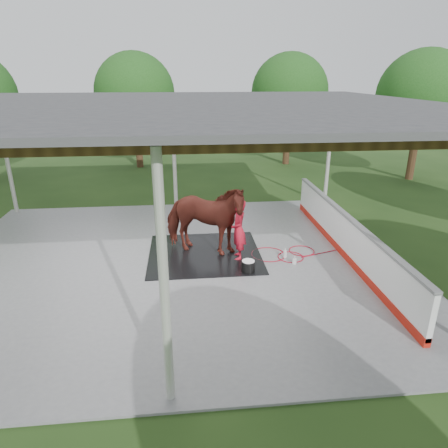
{
  "coord_description": "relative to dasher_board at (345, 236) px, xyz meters",
  "views": [
    {
      "loc": [
        0.32,
        -9.56,
        4.71
      ],
      "look_at": [
        1.32,
        0.12,
        1.04
      ],
      "focal_mm": 32.0,
      "sensor_mm": 36.0,
      "label": 1
    }
  ],
  "objects": [
    {
      "name": "concrete_slab",
      "position": [
        -4.6,
        0.0,
        -0.57
      ],
      "size": [
        12.0,
        10.0,
        0.05
      ],
      "primitive_type": "cube",
      "color": "slate",
      "rests_on": "ground"
    },
    {
      "name": "pavilion_structure",
      "position": [
        -4.6,
        -0.0,
        3.37
      ],
      "size": [
        12.6,
        10.6,
        4.05
      ],
      "color": "beige",
      "rests_on": "ground"
    },
    {
      "name": "soap_bottle_a",
      "position": [
        -1.64,
        -0.02,
        -0.4
      ],
      "size": [
        0.13,
        0.13,
        0.29
      ],
      "primitive_type": "imported",
      "rotation": [
        0.0,
        0.0,
        0.22
      ],
      "color": "silver",
      "rests_on": "concrete_slab"
    },
    {
      "name": "dasher_board",
      "position": [
        0.0,
        0.0,
        0.0
      ],
      "size": [
        0.16,
        8.0,
        1.15
      ],
      "color": "#B01B0E",
      "rests_on": "concrete_slab"
    },
    {
      "name": "rubber_mat",
      "position": [
        -3.79,
        0.46,
        -0.53
      ],
      "size": [
        3.03,
        2.84,
        0.02
      ],
      "primitive_type": "cube",
      "color": "black",
      "rests_on": "concrete_slab"
    },
    {
      "name": "hose_coil",
      "position": [
        -1.62,
        0.19,
        -0.53
      ],
      "size": [
        2.54,
        1.07,
        0.02
      ],
      "color": "#A00B1F",
      "rests_on": "concrete_slab"
    },
    {
      "name": "handler",
      "position": [
        -2.89,
        0.1,
        0.27
      ],
      "size": [
        0.39,
        0.59,
        1.62
      ],
      "primitive_type": "imported",
      "rotation": [
        0.0,
        0.0,
        -1.58
      ],
      "color": "red",
      "rests_on": "concrete_slab"
    },
    {
      "name": "wash_bucket",
      "position": [
        -2.76,
        -0.74,
        -0.38
      ],
      "size": [
        0.34,
        0.34,
        0.31
      ],
      "color": "black",
      "rests_on": "concrete_slab"
    },
    {
      "name": "soap_bottle_b",
      "position": [
        -1.48,
        -0.41,
        -0.44
      ],
      "size": [
        0.12,
        0.12,
        0.21
      ],
      "primitive_type": "imported",
      "rotation": [
        0.0,
        0.0,
        -0.39
      ],
      "color": "#338CD8",
      "rests_on": "concrete_slab"
    },
    {
      "name": "tree_belt",
      "position": [
        -4.3,
        0.9,
        3.2
      ],
      "size": [
        28.0,
        28.0,
        5.8
      ],
      "color": "#382314",
      "rests_on": "ground"
    },
    {
      "name": "horse",
      "position": [
        -3.79,
        0.46,
        0.47
      ],
      "size": [
        2.58,
        1.87,
        1.98
      ],
      "primitive_type": "imported",
      "rotation": [
        0.0,
        0.0,
        1.19
      ],
      "color": "maroon",
      "rests_on": "rubber_mat"
    },
    {
      "name": "ground",
      "position": [
        -4.6,
        0.0,
        -0.59
      ],
      "size": [
        100.0,
        100.0,
        0.0
      ],
      "primitive_type": "plane",
      "color": "#1E3814"
    }
  ]
}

